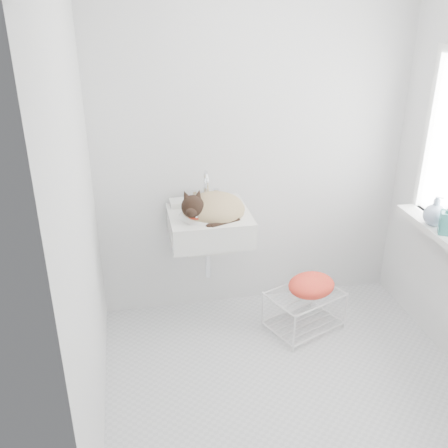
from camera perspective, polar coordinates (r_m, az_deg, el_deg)
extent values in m
cube|color=silver|center=(3.30, 7.22, -17.29)|extent=(2.20, 2.00, 0.02)
cube|color=silver|center=(3.54, 3.33, 9.21)|extent=(2.20, 0.02, 2.50)
cube|color=silver|center=(2.50, -15.86, 1.50)|extent=(0.02, 2.00, 2.50)
cube|color=white|center=(3.41, 23.30, -1.05)|extent=(0.16, 0.88, 0.04)
cube|color=white|center=(3.37, -1.62, 1.15)|extent=(0.53, 0.47, 0.21)
ellipsoid|color=tan|center=(3.35, -1.10, 1.59)|extent=(0.43, 0.38, 0.21)
sphere|color=black|center=(3.23, -3.65, 2.46)|extent=(0.16, 0.16, 0.15)
torus|color=#B72913|center=(3.24, -3.32, 1.76)|extent=(0.14, 0.14, 0.06)
cube|color=silver|center=(3.68, 8.92, -9.39)|extent=(0.57, 0.50, 0.29)
ellipsoid|color=orange|center=(3.58, 9.68, -7.29)|extent=(0.38, 0.31, 0.14)
imported|color=teal|center=(3.37, 23.47, -0.96)|extent=(0.13, 0.13, 0.21)
imported|color=#96A5C0|center=(3.48, 22.26, 0.00)|extent=(0.20, 0.20, 0.18)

